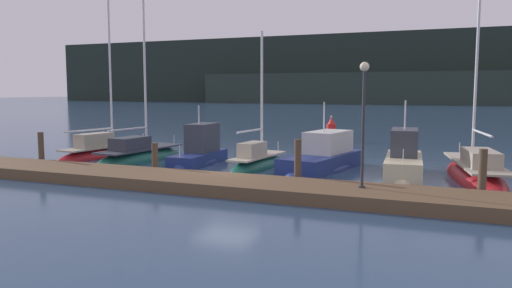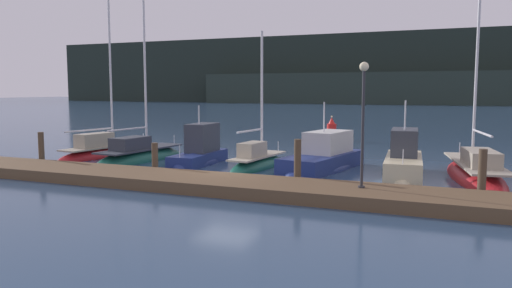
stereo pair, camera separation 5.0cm
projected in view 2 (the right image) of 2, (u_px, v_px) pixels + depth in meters
The scene contains 16 objects.
ground_plane at pixel (226, 180), 21.34m from camera, with size 400.00×400.00×0.00m, color navy.
dock at pixel (203, 183), 19.43m from camera, with size 27.06×2.80×0.45m, color brown.
mooring_pile_0 at pixel (41, 150), 24.65m from camera, with size 0.28×0.28×1.76m, color #4C3D2D.
mooring_pile_1 at pixel (155, 159), 22.15m from camera, with size 0.28×0.28×1.49m, color #4C3D2D.
mooring_pile_2 at pixel (298, 163), 19.61m from camera, with size 0.28×0.28×1.90m, color #4C3D2D.
mooring_pile_3 at pixel (482, 175), 17.10m from camera, with size 0.28×0.28×1.82m, color #4C3D2D.
sailboat_berth_1 at pixel (105, 153), 28.86m from camera, with size 2.43×6.97×10.06m.
sailboat_berth_2 at pixel (140, 158), 27.12m from camera, with size 2.46×6.76×9.34m.
motorboat_berth_3 at pixel (199, 157), 25.91m from camera, with size 1.80×4.87×3.69m.
sailboat_berth_4 at pixel (257, 165), 24.51m from camera, with size 1.78×5.25×7.25m.
motorboat_berth_5 at pixel (323, 163), 24.16m from camera, with size 3.36×6.55×3.87m.
motorboat_berth_6 at pixel (403, 168), 22.16m from camera, with size 2.14×5.71×4.03m.
sailboat_berth_7 at pixel (475, 176), 21.42m from camera, with size 3.27×8.20×9.94m.
channel_buoy at pixel (332, 131), 37.91m from camera, with size 1.07×1.07×1.89m.
dock_lamppost at pixel (363, 105), 16.99m from camera, with size 0.32×0.32×4.32m.
hillside_backdrop at pixel (433, 71), 135.89m from camera, with size 240.00×23.00×19.45m.
Camera 2 is at (9.20, -18.97, 3.83)m, focal length 35.00 mm.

